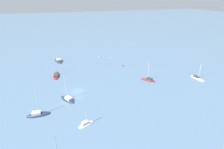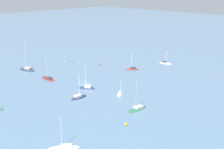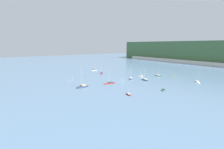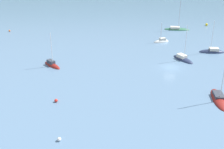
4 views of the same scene
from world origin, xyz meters
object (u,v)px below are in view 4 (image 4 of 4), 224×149
sailboat_4 (161,42)px  sailboat_5 (183,59)px  sailboat_1 (52,65)px  mooring_buoy_2 (59,139)px  mooring_buoy_0 (56,100)px  sailboat_7 (212,52)px  sailboat_10 (219,99)px  mooring_buoy_4 (207,24)px  sailboat_8 (177,29)px  mooring_buoy_3 (9,31)px

sailboat_4 → sailboat_5: sailboat_5 is taller
sailboat_1 → mooring_buoy_2: (7.50, -29.72, 0.16)m
sailboat_4 → mooring_buoy_0: bearing=36.4°
sailboat_1 → sailboat_7: size_ratio=0.95×
sailboat_7 → sailboat_10: size_ratio=0.80×
sailboat_4 → mooring_buoy_0: 43.70m
sailboat_5 → mooring_buoy_0: 35.97m
mooring_buoy_0 → mooring_buoy_4: size_ratio=0.78×
sailboat_7 → mooring_buoy_4: sailboat_7 is taller
sailboat_7 → sailboat_8: bearing=-73.1°
sailboat_1 → mooring_buoy_2: 30.65m
sailboat_8 → mooring_buoy_2: bearing=-110.1°
mooring_buoy_2 → sailboat_4: bearing=66.8°
sailboat_8 → mooring_buoy_4: 12.30m
sailboat_10 → mooring_buoy_2: sailboat_10 is taller
sailboat_10 → sailboat_1: bearing=-111.6°
sailboat_4 → mooring_buoy_2: 53.00m
mooring_buoy_0 → mooring_buoy_4: 68.85m
sailboat_8 → mooring_buoy_0: sailboat_8 is taller
sailboat_1 → mooring_buoy_0: sailboat_1 is taller
mooring_buoy_0 → sailboat_5: bearing=39.3°
sailboat_4 → mooring_buoy_3: (-48.41, 8.90, 0.17)m
sailboat_4 → mooring_buoy_4: (17.55, 18.40, 0.31)m
mooring_buoy_3 → sailboat_7: bearing=-15.6°
mooring_buoy_2 → mooring_buoy_3: (-27.50, 57.60, -0.04)m
sailboat_8 → sailboat_1: bearing=-133.6°
sailboat_4 → sailboat_5: bearing=85.5°
sailboat_4 → mooring_buoy_0: (-23.85, -36.61, 0.22)m
sailboat_4 → mooring_buoy_3: size_ratio=11.99×
sailboat_5 → mooring_buoy_3: (-52.40, 22.74, 0.13)m
sailboat_10 → mooring_buoy_4: bearing=171.0°
sailboat_10 → mooring_buoy_2: 31.73m
mooring_buoy_2 → sailboat_1: bearing=104.2°
sailboat_4 → sailboat_10: size_ratio=0.57×
sailboat_1 → sailboat_10: (35.86, -15.50, -0.06)m
sailboat_5 → mooring_buoy_2: bearing=-68.7°
sailboat_7 → mooring_buoy_2: sailboat_7 is taller
sailboat_7 → mooring_buoy_0: bearing=38.4°
mooring_buoy_3 → mooring_buoy_4: mooring_buoy_4 is taller
mooring_buoy_3 → mooring_buoy_4: size_ratio=0.67×
sailboat_10 → mooring_buoy_4: sailboat_10 is taller
sailboat_7 → mooring_buoy_0: size_ratio=14.51×
sailboat_1 → mooring_buoy_3: bearing=171.1°
sailboat_1 → sailboat_4: sailboat_1 is taller
sailboat_4 → sailboat_7: bearing=126.8°
sailboat_4 → sailboat_5: (3.99, -13.84, 0.04)m
mooring_buoy_4 → sailboat_8: bearing=-154.4°
sailboat_5 → mooring_buoy_0: bearing=-83.9°
sailboat_10 → mooring_buoy_4: 53.84m
sailboat_1 → sailboat_7: sailboat_7 is taller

